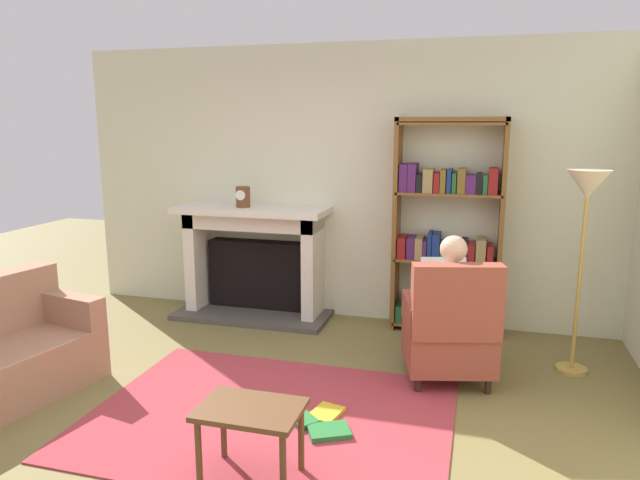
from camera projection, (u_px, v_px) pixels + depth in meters
name	position (u px, v px, depth m)	size (l,w,h in m)	color
ground	(253.00, 441.00, 3.60)	(14.00, 14.00, 0.00)	olive
back_wall	(347.00, 184.00, 5.74)	(5.60, 0.10, 2.70)	beige
area_rug	(270.00, 417.00, 3.88)	(2.40, 1.80, 0.01)	#A1343D
fireplace	(255.00, 258.00, 5.89)	(1.57, 0.64, 1.13)	#4C4742
mantel_clock	(243.00, 197.00, 5.69)	(0.14, 0.14, 0.20)	brown
bookshelf	(446.00, 233.00, 5.35)	(0.99, 0.32, 2.00)	brown
armchair_reading	(450.00, 330.00, 4.33)	(0.77, 0.76, 0.97)	#331E14
seated_reader	(449.00, 300.00, 4.40)	(0.45, 0.58, 1.14)	white
side_table	(251.00, 419.00, 3.13)	(0.56, 0.39, 0.44)	brown
scattered_books	(321.00, 423.00, 3.76)	(0.49, 0.51, 0.04)	#267233
floor_lamp	(587.00, 203.00, 4.35)	(0.32, 0.32, 1.60)	#B7933F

